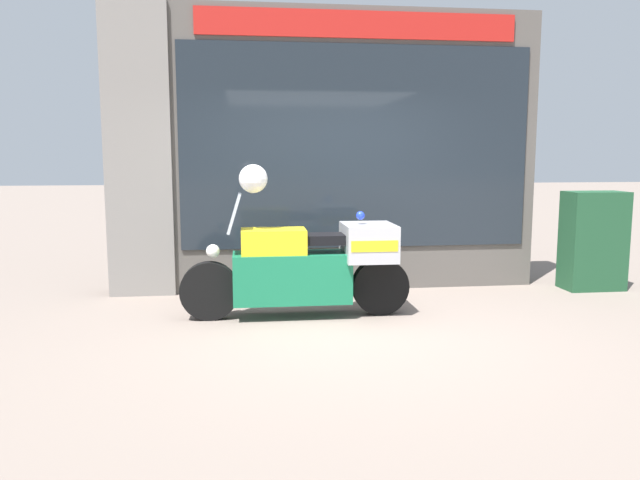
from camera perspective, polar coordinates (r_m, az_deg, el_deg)
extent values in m
plane|color=gray|center=(6.14, 3.17, -8.21)|extent=(60.00, 60.00, 0.00)
cube|color=#56514C|center=(7.88, 0.62, 8.09)|extent=(5.32, 0.40, 3.46)
cube|color=gray|center=(7.92, -16.08, 7.78)|extent=(0.78, 0.55, 3.46)
cube|color=#1E262D|center=(7.73, 3.48, 8.45)|extent=(4.31, 0.02, 2.46)
cube|color=red|center=(7.87, 3.58, 19.08)|extent=(3.88, 0.03, 0.32)
cube|color=slate|center=(8.07, 2.81, -2.33)|extent=(4.09, 0.30, 0.55)
cube|color=silver|center=(8.10, 2.68, 3.79)|extent=(4.09, 0.02, 1.19)
cube|color=beige|center=(7.94, 2.88, 7.97)|extent=(4.09, 0.30, 0.02)
cube|color=maroon|center=(7.82, -7.61, 8.20)|extent=(0.18, 0.04, 0.06)
cube|color=#195623|center=(7.87, -0.57, 8.27)|extent=(0.18, 0.04, 0.06)
cube|color=black|center=(8.04, 6.27, 8.21)|extent=(0.18, 0.04, 0.06)
cube|color=navy|center=(8.31, 12.74, 8.06)|extent=(0.18, 0.04, 0.06)
cube|color=orange|center=(7.82, -7.38, 0.33)|extent=(0.19, 0.04, 0.27)
cube|color=red|center=(7.87, -0.48, 0.45)|extent=(0.19, 0.02, 0.27)
cube|color=white|center=(8.04, 6.24, 0.55)|extent=(0.19, 0.02, 0.27)
cube|color=#2866B7|center=(8.31, 12.60, 0.65)|extent=(0.19, 0.04, 0.27)
cylinder|color=black|center=(6.54, -10.07, -4.60)|extent=(0.61, 0.14, 0.61)
cylinder|color=black|center=(6.69, 5.53, -4.25)|extent=(0.61, 0.14, 0.61)
cube|color=#19754C|center=(6.53, -2.58, -3.42)|extent=(1.22, 0.46, 0.52)
cube|color=yellow|center=(6.45, -4.27, -0.24)|extent=(0.67, 0.41, 0.28)
cube|color=black|center=(6.49, -0.16, 0.10)|extent=(0.71, 0.35, 0.10)
cube|color=#B7B7BC|center=(6.57, 4.45, -0.17)|extent=(0.54, 0.64, 0.38)
cube|color=yellow|center=(6.57, 4.45, -0.17)|extent=(0.48, 0.65, 0.11)
cube|color=#B2BCC6|center=(6.41, -7.87, 2.44)|extent=(0.15, 0.32, 0.41)
sphere|color=white|center=(6.47, -9.77, -1.00)|extent=(0.14, 0.14, 0.14)
sphere|color=blue|center=(6.52, 3.71, 2.25)|extent=(0.09, 0.09, 0.09)
cube|color=#1E4C2D|center=(8.57, 23.71, -0.05)|extent=(0.73, 0.43, 1.24)
sphere|color=white|center=(6.39, -6.13, 5.59)|extent=(0.29, 0.29, 0.29)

